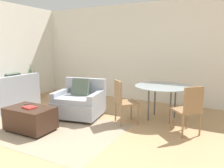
{
  "coord_description": "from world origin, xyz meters",
  "views": [
    {
      "loc": [
        2.3,
        -2.24,
        1.59
      ],
      "look_at": [
        0.11,
        1.96,
        0.75
      ],
      "focal_mm": 35.0,
      "sensor_mm": 36.0,
      "label": 1
    }
  ],
  "objects_px": {
    "potted_plant": "(32,90)",
    "dining_chair_near_right": "(189,107)",
    "dining_table": "(163,89)",
    "book_stack": "(29,107)",
    "armchair": "(80,102)",
    "dining_chair_near_left": "(123,99)",
    "tv_remote_primary": "(28,104)",
    "ottoman": "(30,118)"
  },
  "relations": [
    {
      "from": "potted_plant",
      "to": "dining_chair_near_right",
      "type": "xyz_separation_m",
      "value": [
        4.58,
        -0.66,
        0.26
      ]
    },
    {
      "from": "dining_chair_near_left",
      "to": "ottoman",
      "type": "bearing_deg",
      "value": -139.87
    },
    {
      "from": "dining_table",
      "to": "armchair",
      "type": "bearing_deg",
      "value": -157.85
    },
    {
      "from": "armchair",
      "to": "dining_table",
      "type": "xyz_separation_m",
      "value": [
        1.69,
        0.69,
        0.33
      ]
    },
    {
      "from": "potted_plant",
      "to": "dining_table",
      "type": "bearing_deg",
      "value": -0.24
    },
    {
      "from": "potted_plant",
      "to": "dining_chair_near_left",
      "type": "xyz_separation_m",
      "value": [
        3.29,
        -0.66,
        0.26
      ]
    },
    {
      "from": "armchair",
      "to": "dining_table",
      "type": "bearing_deg",
      "value": 22.15
    },
    {
      "from": "potted_plant",
      "to": "ottoman",
      "type": "bearing_deg",
      "value": -43.46
    },
    {
      "from": "tv_remote_primary",
      "to": "dining_chair_near_left",
      "type": "xyz_separation_m",
      "value": [
        1.57,
        1.01,
        0.06
      ]
    },
    {
      "from": "dining_chair_near_left",
      "to": "potted_plant",
      "type": "bearing_deg",
      "value": 168.6
    },
    {
      "from": "dining_table",
      "to": "dining_chair_near_right",
      "type": "height_order",
      "value": "dining_chair_near_right"
    },
    {
      "from": "dining_table",
      "to": "book_stack",
      "type": "bearing_deg",
      "value": -137.48
    },
    {
      "from": "ottoman",
      "to": "potted_plant",
      "type": "bearing_deg",
      "value": 136.54
    },
    {
      "from": "book_stack",
      "to": "potted_plant",
      "type": "relative_size",
      "value": 0.23
    },
    {
      "from": "book_stack",
      "to": "dining_table",
      "type": "relative_size",
      "value": 0.22
    },
    {
      "from": "book_stack",
      "to": "tv_remote_primary",
      "type": "relative_size",
      "value": 1.72
    },
    {
      "from": "tv_remote_primary",
      "to": "dining_chair_near_right",
      "type": "bearing_deg",
      "value": 19.39
    },
    {
      "from": "ottoman",
      "to": "tv_remote_primary",
      "type": "height_order",
      "value": "tv_remote_primary"
    },
    {
      "from": "dining_chair_near_left",
      "to": "dining_chair_near_right",
      "type": "bearing_deg",
      "value": 0.0
    },
    {
      "from": "dining_chair_near_left",
      "to": "dining_chair_near_right",
      "type": "xyz_separation_m",
      "value": [
        1.29,
        0.0,
        0.0
      ]
    },
    {
      "from": "potted_plant",
      "to": "dining_chair_near_left",
      "type": "distance_m",
      "value": 3.36
    },
    {
      "from": "dining_chair_near_right",
      "to": "ottoman",
      "type": "bearing_deg",
      "value": -156.56
    },
    {
      "from": "ottoman",
      "to": "dining_table",
      "type": "height_order",
      "value": "dining_table"
    },
    {
      "from": "armchair",
      "to": "dining_table",
      "type": "height_order",
      "value": "armchair"
    },
    {
      "from": "book_stack",
      "to": "potted_plant",
      "type": "height_order",
      "value": "potted_plant"
    },
    {
      "from": "dining_chair_near_right",
      "to": "book_stack",
      "type": "bearing_deg",
      "value": -155.87
    },
    {
      "from": "armchair",
      "to": "dining_chair_near_left",
      "type": "xyz_separation_m",
      "value": [
        1.04,
        0.04,
        0.18
      ]
    },
    {
      "from": "potted_plant",
      "to": "book_stack",
      "type": "bearing_deg",
      "value": -43.59
    },
    {
      "from": "ottoman",
      "to": "dining_chair_near_right",
      "type": "relative_size",
      "value": 0.97
    },
    {
      "from": "armchair",
      "to": "dining_chair_near_right",
      "type": "bearing_deg",
      "value": 1.01
    },
    {
      "from": "armchair",
      "to": "dining_chair_near_right",
      "type": "distance_m",
      "value": 2.34
    },
    {
      "from": "ottoman",
      "to": "potted_plant",
      "type": "height_order",
      "value": "potted_plant"
    },
    {
      "from": "tv_remote_primary",
      "to": "dining_chair_near_right",
      "type": "distance_m",
      "value": 3.04
    },
    {
      "from": "armchair",
      "to": "dining_chair_near_right",
      "type": "height_order",
      "value": "dining_chair_near_right"
    },
    {
      "from": "ottoman",
      "to": "dining_table",
      "type": "bearing_deg",
      "value": 41.77
    },
    {
      "from": "book_stack",
      "to": "dining_chair_near_left",
      "type": "xyz_separation_m",
      "value": [
        1.35,
        1.18,
        0.05
      ]
    },
    {
      "from": "book_stack",
      "to": "tv_remote_primary",
      "type": "xyz_separation_m",
      "value": [
        -0.22,
        0.17,
        -0.01
      ]
    },
    {
      "from": "dining_chair_near_left",
      "to": "dining_table",
      "type": "bearing_deg",
      "value": 45.0
    },
    {
      "from": "tv_remote_primary",
      "to": "dining_table",
      "type": "height_order",
      "value": "dining_table"
    },
    {
      "from": "tv_remote_primary",
      "to": "ottoman",
      "type": "bearing_deg",
      "value": -35.72
    },
    {
      "from": "potted_plant",
      "to": "dining_table",
      "type": "xyz_separation_m",
      "value": [
        3.93,
        -0.02,
        0.41
      ]
    },
    {
      "from": "ottoman",
      "to": "dining_table",
      "type": "distance_m",
      "value": 2.74
    }
  ]
}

